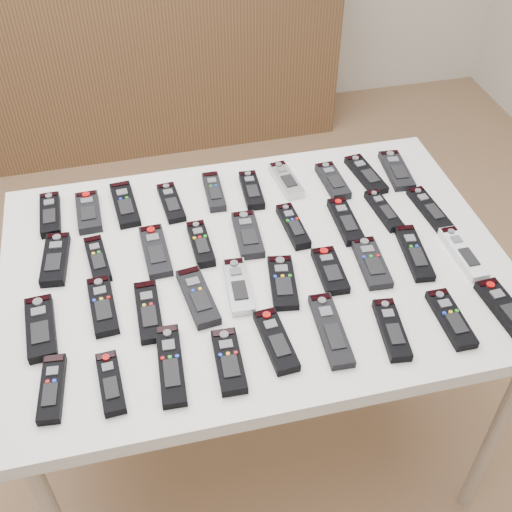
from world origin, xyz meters
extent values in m
plane|color=#976F4D|center=(0.00, 0.00, 0.00)|extent=(4.00, 4.00, 0.00)
cube|color=white|center=(0.14, -0.10, 0.76)|extent=(1.25, 0.88, 0.04)
cylinder|color=beige|center=(0.71, -0.48, 0.37)|extent=(0.04, 0.04, 0.74)
cylinder|color=beige|center=(-0.42, 0.28, 0.37)|extent=(0.04, 0.04, 0.74)
cylinder|color=beige|center=(0.71, 0.28, 0.37)|extent=(0.04, 0.04, 0.74)
cube|color=#49351D|center=(0.08, 1.78, 0.44)|extent=(1.78, 0.40, 0.89)
cube|color=black|center=(-0.35, 0.19, 0.79)|extent=(0.05, 0.17, 0.02)
cube|color=black|center=(-0.25, 0.18, 0.79)|extent=(0.07, 0.16, 0.02)
cube|color=black|center=(-0.16, 0.19, 0.79)|extent=(0.07, 0.19, 0.02)
cube|color=black|center=(-0.03, 0.17, 0.79)|extent=(0.06, 0.17, 0.02)
cube|color=black|center=(0.09, 0.19, 0.79)|extent=(0.05, 0.16, 0.02)
cube|color=black|center=(0.20, 0.18, 0.79)|extent=(0.06, 0.16, 0.02)
cube|color=#B7B7BC|center=(0.30, 0.20, 0.79)|extent=(0.07, 0.16, 0.02)
cube|color=black|center=(0.43, 0.16, 0.79)|extent=(0.06, 0.16, 0.02)
cube|color=black|center=(0.54, 0.17, 0.79)|extent=(0.07, 0.19, 0.02)
cube|color=black|center=(0.63, 0.17, 0.79)|extent=(0.08, 0.18, 0.02)
cube|color=black|center=(-0.34, 0.01, 0.79)|extent=(0.08, 0.18, 0.02)
cube|color=black|center=(-0.24, -0.01, 0.79)|extent=(0.06, 0.16, 0.02)
cube|color=black|center=(-0.10, -0.01, 0.79)|extent=(0.07, 0.19, 0.02)
cube|color=black|center=(0.02, -0.02, 0.79)|extent=(0.05, 0.16, 0.02)
cube|color=black|center=(0.14, -0.01, 0.79)|extent=(0.07, 0.17, 0.02)
cube|color=black|center=(0.27, 0.00, 0.79)|extent=(0.05, 0.17, 0.02)
cube|color=black|center=(0.41, -0.01, 0.79)|extent=(0.05, 0.18, 0.02)
cube|color=black|center=(0.52, 0.01, 0.79)|extent=(0.05, 0.17, 0.02)
cube|color=black|center=(0.65, -0.02, 0.79)|extent=(0.06, 0.18, 0.02)
cube|color=black|center=(-0.38, -0.21, 0.79)|extent=(0.07, 0.18, 0.02)
cube|color=black|center=(-0.24, -0.17, 0.79)|extent=(0.07, 0.18, 0.02)
cube|color=black|center=(-0.14, -0.22, 0.79)|extent=(0.05, 0.18, 0.02)
cube|color=black|center=(-0.02, -0.20, 0.79)|extent=(0.08, 0.19, 0.02)
cube|color=#B7B7BC|center=(0.08, -0.18, 0.79)|extent=(0.06, 0.18, 0.02)
cube|color=black|center=(0.19, -0.20, 0.79)|extent=(0.09, 0.18, 0.02)
cube|color=black|center=(0.31, -0.18, 0.79)|extent=(0.06, 0.15, 0.02)
cube|color=black|center=(0.42, -0.18, 0.79)|extent=(0.07, 0.18, 0.02)
cube|color=black|center=(0.54, -0.17, 0.79)|extent=(0.07, 0.20, 0.02)
cube|color=silver|center=(0.66, -0.20, 0.79)|extent=(0.05, 0.19, 0.02)
cube|color=black|center=(-0.35, -0.38, 0.79)|extent=(0.06, 0.17, 0.02)
cube|color=black|center=(-0.23, -0.40, 0.79)|extent=(0.05, 0.16, 0.02)
cube|color=black|center=(-0.11, -0.38, 0.79)|extent=(0.06, 0.21, 0.02)
cube|color=black|center=(0.01, -0.40, 0.79)|extent=(0.06, 0.17, 0.02)
cube|color=black|center=(0.13, -0.37, 0.79)|extent=(0.07, 0.18, 0.02)
cube|color=black|center=(0.25, -0.36, 0.79)|extent=(0.06, 0.21, 0.02)
cube|color=black|center=(0.39, -0.39, 0.79)|extent=(0.07, 0.17, 0.02)
cube|color=black|center=(0.53, -0.40, 0.79)|extent=(0.05, 0.17, 0.02)
cube|color=black|center=(0.66, -0.40, 0.79)|extent=(0.07, 0.19, 0.02)
camera|label=1|loc=(-0.12, -1.23, 1.89)|focal=45.00mm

